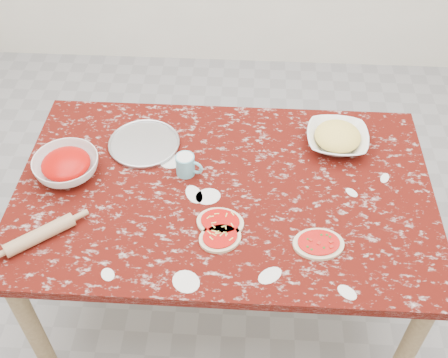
% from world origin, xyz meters
% --- Properties ---
extents(ground, '(4.00, 4.00, 0.00)m').
position_xyz_m(ground, '(0.00, 0.00, 0.00)').
color(ground, gray).
extents(worktable, '(1.60, 1.00, 0.75)m').
position_xyz_m(worktable, '(0.00, 0.00, 0.67)').
color(worktable, '#3F0A06').
rests_on(worktable, ground).
extents(pizza_tray, '(0.36, 0.36, 0.01)m').
position_xyz_m(pizza_tray, '(-0.35, 0.23, 0.76)').
color(pizza_tray, '#B2B2B7').
rests_on(pizza_tray, worktable).
extents(sauce_bowl, '(0.27, 0.27, 0.08)m').
position_xyz_m(sauce_bowl, '(-0.61, 0.04, 0.79)').
color(sauce_bowl, white).
rests_on(sauce_bowl, worktable).
extents(cheese_bowl, '(0.26, 0.26, 0.06)m').
position_xyz_m(cheese_bowl, '(0.45, 0.27, 0.78)').
color(cheese_bowl, white).
rests_on(cheese_bowl, worktable).
extents(flour_mug, '(0.11, 0.07, 0.09)m').
position_xyz_m(flour_mug, '(-0.15, 0.07, 0.80)').
color(flour_mug, '#67B0C2').
rests_on(flour_mug, worktable).
extents(pizza_left, '(0.19, 0.16, 0.02)m').
position_xyz_m(pizza_left, '(-0.00, -0.18, 0.76)').
color(pizza_left, beige).
rests_on(pizza_left, worktable).
extents(pizza_mid, '(0.19, 0.17, 0.02)m').
position_xyz_m(pizza_mid, '(0.00, -0.25, 0.76)').
color(pizza_mid, beige).
rests_on(pizza_mid, worktable).
extents(pizza_right, '(0.19, 0.15, 0.02)m').
position_xyz_m(pizza_right, '(0.34, -0.25, 0.76)').
color(pizza_right, beige).
rests_on(pizza_right, worktable).
extents(rolling_pin, '(0.23, 0.20, 0.05)m').
position_xyz_m(rolling_pin, '(-0.63, -0.28, 0.78)').
color(rolling_pin, tan).
rests_on(rolling_pin, worktable).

